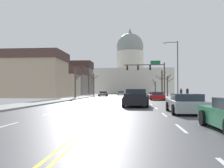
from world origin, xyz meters
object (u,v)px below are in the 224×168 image
at_px(signal_gantry, 150,71).
at_px(street_lamp_right, 176,65).
at_px(sedan_near_04, 186,104).
at_px(sedan_oncoming_00, 103,94).
at_px(bicycle_parked, 178,97).
at_px(sedan_near_02, 134,98).
at_px(pedestrian_00, 187,93).
at_px(sedan_near_01, 157,96).
at_px(sedan_oncoming_01, 121,93).
at_px(sedan_near_00, 154,95).
at_px(pickup_truck_near_03, 136,98).
at_px(pedestrian_01, 181,93).

height_order(signal_gantry, street_lamp_right, street_lamp_right).
bearing_deg(street_lamp_right, sedan_near_04, -97.95).
bearing_deg(sedan_oncoming_00, bicycle_parked, -57.60).
xyz_separation_m(sedan_near_02, pedestrian_00, (7.03, 4.09, 0.51)).
height_order(street_lamp_right, sedan_near_01, street_lamp_right).
bearing_deg(sedan_oncoming_01, sedan_near_00, -74.85).
height_order(pickup_truck_near_03, bicycle_parked, pickup_truck_near_03).
xyz_separation_m(street_lamp_right, sedan_near_01, (-2.79, -0.45, -4.61)).
bearing_deg(signal_gantry, pedestrian_00, -75.07).
height_order(signal_gantry, sedan_near_00, signal_gantry).
distance_m(pedestrian_01, bicycle_parked, 1.05).
bearing_deg(sedan_near_04, sedan_near_00, 89.66).
relative_size(sedan_near_01, pickup_truck_near_03, 0.80).
xyz_separation_m(signal_gantry, sedan_near_04, (0.17, -32.16, -4.65)).
xyz_separation_m(signal_gantry, sedan_oncoming_01, (-6.69, 20.91, -4.68)).
bearing_deg(pickup_truck_near_03, pedestrian_00, 57.62).
height_order(sedan_near_00, sedan_near_01, sedan_near_01).
relative_size(sedan_near_01, sedan_near_04, 0.93).
distance_m(sedan_near_02, bicycle_parked, 8.96).
bearing_deg(pedestrian_00, pedestrian_01, 109.40).
height_order(sedan_near_00, bicycle_parked, sedan_near_00).
xyz_separation_m(sedan_near_00, sedan_near_04, (-0.16, -27.14, 0.03)).
relative_size(sedan_near_02, bicycle_parked, 2.62).
distance_m(street_lamp_right, pedestrian_00, 5.67).
distance_m(sedan_near_02, pedestrian_01, 8.59).
bearing_deg(signal_gantry, sedan_oncoming_01, 107.74).
bearing_deg(signal_gantry, pickup_truck_near_03, -96.50).
bearing_deg(sedan_near_01, bicycle_parked, -19.53).
bearing_deg(sedan_oncoming_00, sedan_oncoming_01, 73.93).
xyz_separation_m(sedan_near_04, pedestrian_00, (3.78, 17.33, 0.48)).
relative_size(pickup_truck_near_03, sedan_oncoming_01, 1.19).
distance_m(signal_gantry, sedan_oncoming_01, 22.44).
xyz_separation_m(sedan_near_04, sedan_oncoming_00, (-10.40, 40.76, -0.01)).
height_order(signal_gantry, sedan_near_02, signal_gantry).
relative_size(signal_gantry, sedan_near_02, 1.71).
relative_size(sedan_near_04, bicycle_parked, 2.64).
relative_size(street_lamp_right, sedan_oncoming_00, 1.98).
bearing_deg(sedan_oncoming_01, street_lamp_right, -72.93).
bearing_deg(sedan_near_04, street_lamp_right, 82.05).
bearing_deg(street_lamp_right, sedan_near_02, -128.14).
bearing_deg(sedan_near_02, sedan_near_04, -76.23).
bearing_deg(sedan_near_04, sedan_near_01, 89.55).
distance_m(signal_gantry, street_lamp_right, 11.46).
distance_m(sedan_oncoming_00, sedan_oncoming_01, 12.81).
distance_m(pickup_truck_near_03, sedan_oncoming_01, 46.75).
distance_m(sedan_near_02, sedan_near_04, 13.64).
distance_m(pedestrian_00, pedestrian_01, 1.60).
relative_size(pickup_truck_near_03, sedan_oncoming_00, 1.25).
xyz_separation_m(signal_gantry, street_lamp_right, (3.12, -11.03, -0.06)).
relative_size(signal_gantry, street_lamp_right, 0.92).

